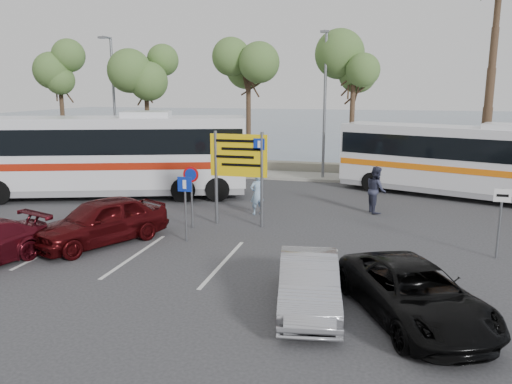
% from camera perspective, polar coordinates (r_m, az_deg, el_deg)
% --- Properties ---
extents(ground, '(120.00, 120.00, 0.00)m').
position_cam_1_polar(ground, '(16.70, -8.33, -6.41)').
color(ground, '#302F32').
rests_on(ground, ground).
extents(kerb_strip, '(44.00, 2.40, 0.15)m').
position_cam_1_polar(kerb_strip, '(29.72, 1.96, 1.95)').
color(kerb_strip, gray).
rests_on(kerb_strip, ground).
extents(seawall, '(48.00, 0.80, 0.60)m').
position_cam_1_polar(seawall, '(31.61, 2.73, 2.96)').
color(seawall, gray).
rests_on(seawall, ground).
extents(sea, '(140.00, 140.00, 0.00)m').
position_cam_1_polar(sea, '(75.05, 9.47, 7.78)').
color(sea, '#465670').
rests_on(sea, ground).
extents(tree_far_left, '(3.20, 3.20, 7.60)m').
position_cam_1_polar(tree_far_left, '(35.02, -21.60, 12.93)').
color(tree_far_left, '#382619').
rests_on(tree_far_left, kerb_strip).
extents(tree_left, '(3.20, 3.20, 7.20)m').
position_cam_1_polar(tree_left, '(31.94, -12.52, 13.06)').
color(tree_left, '#382619').
rests_on(tree_left, kerb_strip).
extents(tree_mid, '(3.20, 3.20, 8.00)m').
position_cam_1_polar(tree_mid, '(29.66, -0.88, 14.70)').
color(tree_mid, '#382619').
rests_on(tree_mid, kerb_strip).
extents(tree_right, '(3.20, 3.20, 7.40)m').
position_cam_1_polar(tree_right, '(28.68, 11.12, 13.61)').
color(tree_right, '#382619').
rests_on(tree_right, kerb_strip).
extents(street_lamp_left, '(0.45, 1.15, 8.01)m').
position_cam_1_polar(street_lamp_left, '(32.45, -16.01, 10.38)').
color(street_lamp_left, slate).
rests_on(street_lamp_left, kerb_strip).
extents(street_lamp_right, '(0.45, 1.15, 8.01)m').
position_cam_1_polar(street_lamp_right, '(28.32, 7.86, 10.56)').
color(street_lamp_right, slate).
rests_on(street_lamp_right, kerb_strip).
extents(direction_sign, '(2.20, 0.12, 3.60)m').
position_cam_1_polar(direction_sign, '(18.75, -1.99, 3.37)').
color(direction_sign, slate).
rests_on(direction_sign, ground).
extents(sign_no_stop, '(0.60, 0.08, 2.35)m').
position_cam_1_polar(sign_no_stop, '(18.65, -7.40, 0.57)').
color(sign_no_stop, slate).
rests_on(sign_no_stop, ground).
extents(sign_parking, '(0.50, 0.07, 2.25)m').
position_cam_1_polar(sign_parking, '(17.08, -8.09, -0.86)').
color(sign_parking, slate).
rests_on(sign_parking, ground).
extents(sign_taxi, '(0.50, 0.07, 2.20)m').
position_cam_1_polar(sign_taxi, '(16.95, 26.16, -2.26)').
color(sign_taxi, slate).
rests_on(sign_taxi, ground).
extents(lane_markings, '(12.02, 4.20, 0.01)m').
position_cam_1_polar(lane_markings, '(16.30, -13.41, -7.06)').
color(lane_markings, silver).
rests_on(lane_markings, ground).
extents(coach_bus_left, '(13.35, 6.72, 4.09)m').
position_cam_1_polar(coach_bus_left, '(24.84, -16.69, 3.75)').
color(coach_bus_left, silver).
rests_on(coach_bus_left, ground).
extents(coach_bus_right, '(11.72, 6.28, 3.61)m').
position_cam_1_polar(coach_bus_right, '(25.65, 22.58, 3.07)').
color(coach_bus_right, silver).
rests_on(coach_bus_right, ground).
extents(car_red, '(3.84, 4.95, 1.57)m').
position_cam_1_polar(car_red, '(17.62, -17.30, -3.19)').
color(car_red, '#43090B').
rests_on(car_red, ground).
extents(suv_black, '(3.95, 5.12, 1.29)m').
position_cam_1_polar(suv_black, '(12.05, 17.62, -10.94)').
color(suv_black, black).
rests_on(suv_black, ground).
extents(car_silver_b, '(1.98, 4.09, 1.29)m').
position_cam_1_polar(car_silver_b, '(12.11, 6.04, -10.30)').
color(car_silver_b, '#9B9CA1').
rests_on(car_silver_b, ground).
extents(pedestrian_near, '(0.76, 0.74, 1.77)m').
position_cam_1_polar(pedestrian_near, '(20.67, 0.14, -0.17)').
color(pedestrian_near, '#8AAAC9').
rests_on(pedestrian_near, ground).
extents(pedestrian_far, '(1.02, 1.15, 1.97)m').
position_cam_1_polar(pedestrian_far, '(21.54, 13.56, 0.26)').
color(pedestrian_far, '#2E3146').
rests_on(pedestrian_far, ground).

